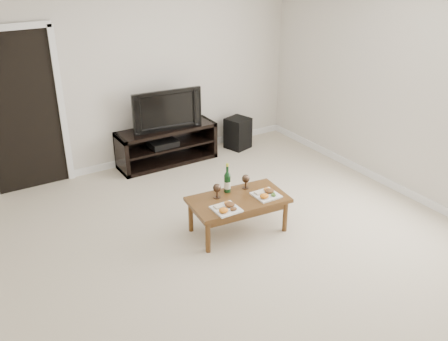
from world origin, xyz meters
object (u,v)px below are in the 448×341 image
at_px(subwoofer, 238,133).
at_px(coffee_table, 238,215).
at_px(media_console, 167,145).
at_px(television, 165,108).

relative_size(subwoofer, coffee_table, 0.45).
bearing_deg(media_console, subwoofer, -2.77).
xyz_separation_m(media_console, coffee_table, (-0.14, -2.12, -0.07)).
bearing_deg(television, subwoofer, 2.69).
distance_m(television, subwoofer, 1.34).
bearing_deg(media_console, coffee_table, -93.79).
relative_size(media_console, subwoofer, 2.99).
xyz_separation_m(television, subwoofer, (1.20, -0.06, -0.60)).
height_order(television, subwoofer, television).
bearing_deg(coffee_table, television, 86.21).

